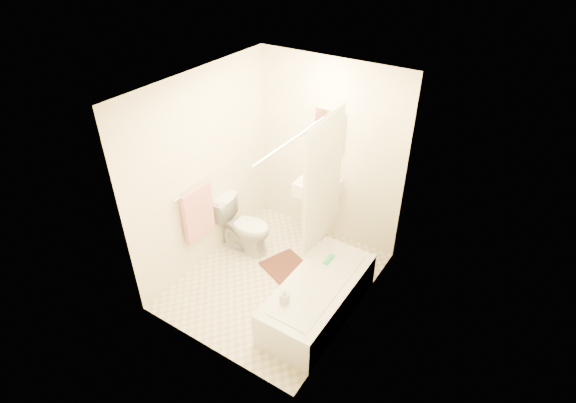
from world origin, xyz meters
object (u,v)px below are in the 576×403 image
Objects in this scene: sink at (317,209)px; soap_bottle at (285,297)px; bathtub at (318,298)px; toilet at (244,226)px; bath_mat at (289,270)px.

sink is 1.64m from soap_bottle.
sink is 0.66× the size of bathtub.
soap_bottle is (-0.15, -0.43, 0.30)m from bathtub.
toilet is at bearing 161.66° from bathtub.
sink reaches higher than toilet.
soap_bottle is at bearing -59.88° from bath_mat.
bathtub is 8.93× the size of soap_bottle.
bathtub is at bearing -62.12° from sink.
toilet reaches higher than bath_mat.
bath_mat is (0.72, -0.06, -0.35)m from toilet.
sink is 0.88m from bath_mat.
bath_mat is at bearing 120.12° from soap_bottle.
sink reaches higher than soap_bottle.
soap_bottle reaches higher than bath_mat.
toilet is at bearing 175.56° from bath_mat.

